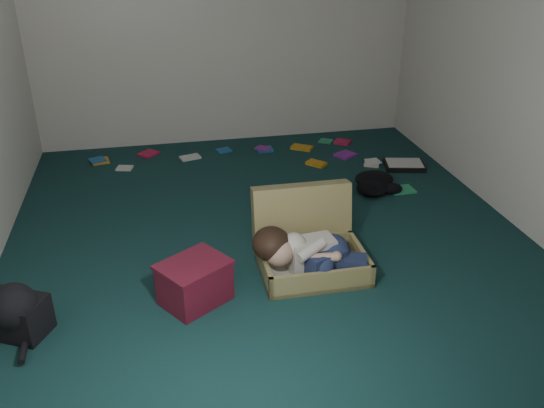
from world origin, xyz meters
name	(u,v)px	position (x,y,z in m)	size (l,w,h in m)	color
floor	(268,235)	(0.00, 0.00, 0.00)	(4.50, 4.50, 0.00)	#123333
wall_back	(224,20)	(0.00, 2.25, 1.30)	(4.50, 4.50, 0.00)	silver
wall_front	(397,223)	(0.00, -2.25, 1.30)	(4.50, 4.50, 0.00)	silver
wall_right	(528,58)	(2.00, 0.00, 1.30)	(4.50, 4.50, 0.00)	silver
suitcase	(308,243)	(0.20, -0.45, 0.16)	(0.73, 0.71, 0.53)	#998E54
person	(308,252)	(0.15, -0.63, 0.20)	(0.79, 0.38, 0.33)	beige
maroon_bin	(195,282)	(-0.64, -0.75, 0.15)	(0.53, 0.51, 0.29)	#5B1223
backpack	(17,315)	(-1.70, -0.85, 0.13)	(0.43, 0.35, 0.26)	black
clothing_pile	(377,184)	(1.15, 0.63, 0.06)	(0.40, 0.33, 0.13)	black
paper_tray	(404,165)	(1.61, 1.07, 0.03)	(0.44, 0.37, 0.05)	black
book_scatter	(273,158)	(0.37, 1.57, 0.01)	(2.94, 1.60, 0.02)	orange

